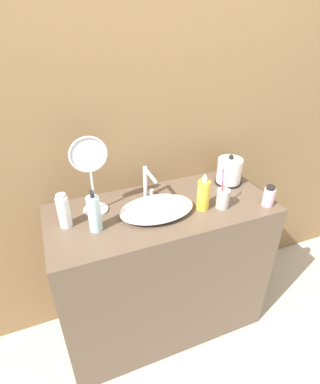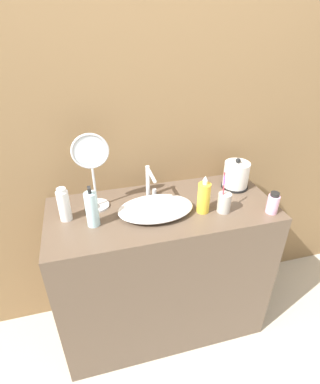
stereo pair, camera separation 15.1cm
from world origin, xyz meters
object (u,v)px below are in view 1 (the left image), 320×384
electric_kettle (229,172)px  vanity_mirror (91,170)px  shampoo_bottle (203,195)px  lotion_bottle (94,213)px  toothbrush_cup (223,198)px  faucet (148,182)px  hand_cream_bottle (64,211)px  mouthwash_bottle (269,196)px

electric_kettle → vanity_mirror: vanity_mirror is taller
shampoo_bottle → vanity_mirror: bearing=160.2°
vanity_mirror → lotion_bottle: bearing=-100.2°
toothbrush_cup → shampoo_bottle: toothbrush_cup is taller
shampoo_bottle → electric_kettle: bearing=34.0°
faucet → vanity_mirror: bearing=-178.9°
electric_kettle → shampoo_bottle: 0.33m
electric_kettle → lotion_bottle: lotion_bottle is taller
faucet → electric_kettle: faucet is taller
toothbrush_cup → hand_cream_bottle: size_ratio=1.23×
faucet → vanity_mirror: size_ratio=0.46×
toothbrush_cup → shampoo_bottle: size_ratio=1.05×
lotion_bottle → shampoo_bottle: bearing=-3.2°
mouthwash_bottle → toothbrush_cup: bearing=162.7°
shampoo_bottle → vanity_mirror: vanity_mirror is taller
shampoo_bottle → mouthwash_bottle: 0.35m
faucet → mouthwash_bottle: faucet is taller
lotion_bottle → vanity_mirror: 0.21m
electric_kettle → hand_cream_bottle: (-0.95, -0.07, 0.01)m
mouthwash_bottle → faucet: bearing=152.8°
hand_cream_bottle → vanity_mirror: (0.16, 0.08, 0.15)m
lotion_bottle → hand_cream_bottle: size_ratio=1.21×
faucet → shampoo_bottle: 0.30m
electric_kettle → mouthwash_bottle: electric_kettle is taller
lotion_bottle → shampoo_bottle: size_ratio=1.04×
shampoo_bottle → vanity_mirror: (-0.52, 0.19, 0.15)m
faucet → electric_kettle: 0.51m
toothbrush_cup → hand_cream_bottle: (-0.78, 0.14, 0.03)m
electric_kettle → toothbrush_cup: 0.27m
faucet → shampoo_bottle: size_ratio=0.90×
lotion_bottle → mouthwash_bottle: lotion_bottle is taller
toothbrush_cup → shampoo_bottle: 0.11m
hand_cream_bottle → lotion_bottle: bearing=-32.4°
faucet → shampoo_bottle: (0.23, -0.19, -0.02)m
faucet → hand_cream_bottle: size_ratio=1.05×
toothbrush_cup → vanity_mirror: vanity_mirror is taller
toothbrush_cup → mouthwash_bottle: toothbrush_cup is taller
hand_cream_bottle → vanity_mirror: 0.23m
shampoo_bottle → mouthwash_bottle: shampoo_bottle is taller
faucet → vanity_mirror: 0.31m
hand_cream_bottle → electric_kettle: bearing=4.4°
electric_kettle → toothbrush_cup: toothbrush_cup is taller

